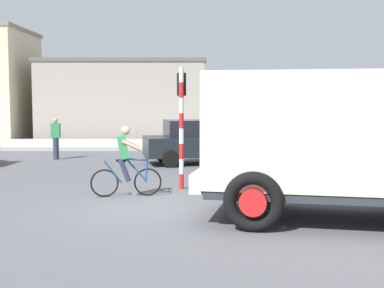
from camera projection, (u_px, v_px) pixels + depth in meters
ground_plane at (158, 209)px, 11.71m from camera, size 120.00×120.00×0.00m
sidewalk_far at (176, 144)px, 26.78m from camera, size 80.00×5.00×0.16m
truck_foreground at (341, 136)px, 10.54m from camera, size 5.81×3.63×2.90m
cyclist at (125, 161)px, 13.16m from camera, size 1.71×0.55×1.72m
traffic_light_pole at (181, 110)px, 14.20m from camera, size 0.24×0.43×3.20m
car_white_mid at (198, 141)px, 19.63m from camera, size 4.27×2.51×1.60m
pedestrian_near_kerb at (55, 138)px, 20.97m from camera, size 0.34×0.22×1.62m
building_mid_block at (125, 99)px, 33.22m from camera, size 9.68×7.05×4.57m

